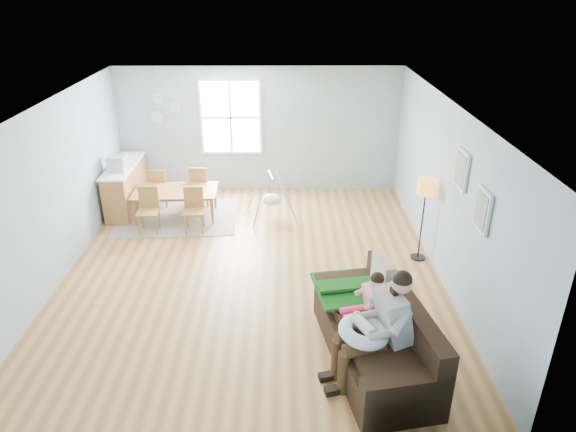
{
  "coord_description": "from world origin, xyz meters",
  "views": [
    {
      "loc": [
        0.52,
        -7.22,
        4.38
      ],
      "look_at": [
        0.58,
        -0.06,
        1.0
      ],
      "focal_mm": 32.0,
      "sensor_mm": 36.0,
      "label": 1
    }
  ],
  "objects_px": {
    "sofa": "(378,338)",
    "chair_ne": "(200,183)",
    "monitor": "(117,163)",
    "chair_nw": "(159,185)",
    "baby_swing": "(271,199)",
    "dining_table": "(176,204)",
    "chair_sw": "(148,207)",
    "counter": "(126,187)",
    "father": "(379,325)",
    "toddler": "(368,299)",
    "chair_se": "(194,207)",
    "storage_cube": "(421,374)",
    "floor_lamp": "(426,194)"
  },
  "relations": [
    {
      "from": "sofa",
      "to": "chair_sw",
      "type": "bearing_deg",
      "value": 135.52
    },
    {
      "from": "chair_ne",
      "to": "monitor",
      "type": "xyz_separation_m",
      "value": [
        -1.47,
        -0.47,
        0.61
      ]
    },
    {
      "from": "monitor",
      "to": "chair_se",
      "type": "bearing_deg",
      "value": -24.04
    },
    {
      "from": "monitor",
      "to": "chair_ne",
      "type": "bearing_deg",
      "value": 17.62
    },
    {
      "from": "dining_table",
      "to": "floor_lamp",
      "type": "bearing_deg",
      "value": -23.24
    },
    {
      "from": "floor_lamp",
      "to": "counter",
      "type": "height_order",
      "value": "floor_lamp"
    },
    {
      "from": "storage_cube",
      "to": "chair_nw",
      "type": "distance_m",
      "value": 6.72
    },
    {
      "from": "father",
      "to": "counter",
      "type": "xyz_separation_m",
      "value": [
        -4.29,
        4.98,
        -0.3
      ]
    },
    {
      "from": "toddler",
      "to": "monitor",
      "type": "distance_m",
      "value": 5.92
    },
    {
      "from": "baby_swing",
      "to": "counter",
      "type": "bearing_deg",
      "value": 170.82
    },
    {
      "from": "chair_sw",
      "to": "chair_ne",
      "type": "xyz_separation_m",
      "value": [
        0.77,
        1.18,
        0.0
      ]
    },
    {
      "from": "chair_se",
      "to": "chair_ne",
      "type": "distance_m",
      "value": 1.15
    },
    {
      "from": "father",
      "to": "counter",
      "type": "distance_m",
      "value": 6.58
    },
    {
      "from": "chair_sw",
      "to": "baby_swing",
      "type": "relative_size",
      "value": 0.81
    },
    {
      "from": "chair_se",
      "to": "counter",
      "type": "relative_size",
      "value": 0.49
    },
    {
      "from": "chair_sw",
      "to": "monitor",
      "type": "distance_m",
      "value": 1.17
    },
    {
      "from": "toddler",
      "to": "baby_swing",
      "type": "xyz_separation_m",
      "value": [
        -1.28,
        3.95,
        -0.36
      ]
    },
    {
      "from": "storage_cube",
      "to": "floor_lamp",
      "type": "bearing_deg",
      "value": 76.83
    },
    {
      "from": "sofa",
      "to": "floor_lamp",
      "type": "relative_size",
      "value": 1.66
    },
    {
      "from": "chair_ne",
      "to": "monitor",
      "type": "relative_size",
      "value": 2.56
    },
    {
      "from": "storage_cube",
      "to": "father",
      "type": "bearing_deg",
      "value": 156.67
    },
    {
      "from": "father",
      "to": "storage_cube",
      "type": "bearing_deg",
      "value": -23.33
    },
    {
      "from": "sofa",
      "to": "chair_nw",
      "type": "relative_size",
      "value": 2.9
    },
    {
      "from": "sofa",
      "to": "chair_ne",
      "type": "xyz_separation_m",
      "value": [
        -2.89,
        4.78,
        0.16
      ]
    },
    {
      "from": "counter",
      "to": "baby_swing",
      "type": "relative_size",
      "value": 1.6
    },
    {
      "from": "toddler",
      "to": "dining_table",
      "type": "distance_m",
      "value": 5.11
    },
    {
      "from": "dining_table",
      "to": "chair_nw",
      "type": "relative_size",
      "value": 1.96
    },
    {
      "from": "chair_nw",
      "to": "chair_ne",
      "type": "relative_size",
      "value": 0.96
    },
    {
      "from": "chair_sw",
      "to": "counter",
      "type": "distance_m",
      "value": 1.26
    },
    {
      "from": "storage_cube",
      "to": "chair_nw",
      "type": "relative_size",
      "value": 0.7
    },
    {
      "from": "chair_ne",
      "to": "counter",
      "type": "height_order",
      "value": "counter"
    },
    {
      "from": "father",
      "to": "baby_swing",
      "type": "distance_m",
      "value": 4.7
    },
    {
      "from": "toddler",
      "to": "storage_cube",
      "type": "xyz_separation_m",
      "value": [
        0.53,
        -0.75,
        -0.51
      ]
    },
    {
      "from": "toddler",
      "to": "floor_lamp",
      "type": "xyz_separation_m",
      "value": [
        1.25,
        2.32,
        0.43
      ]
    },
    {
      "from": "dining_table",
      "to": "chair_se",
      "type": "xyz_separation_m",
      "value": [
        0.44,
        -0.56,
        0.18
      ]
    },
    {
      "from": "father",
      "to": "chair_nw",
      "type": "relative_size",
      "value": 1.76
    },
    {
      "from": "monitor",
      "to": "chair_nw",
      "type": "bearing_deg",
      "value": 34.28
    },
    {
      "from": "chair_nw",
      "to": "baby_swing",
      "type": "distance_m",
      "value": 2.4
    },
    {
      "from": "storage_cube",
      "to": "toddler",
      "type": "bearing_deg",
      "value": 124.86
    },
    {
      "from": "father",
      "to": "chair_ne",
      "type": "relative_size",
      "value": 1.69
    },
    {
      "from": "chair_se",
      "to": "monitor",
      "type": "relative_size",
      "value": 2.48
    },
    {
      "from": "chair_se",
      "to": "chair_ne",
      "type": "height_order",
      "value": "chair_ne"
    },
    {
      "from": "monitor",
      "to": "baby_swing",
      "type": "relative_size",
      "value": 0.32
    },
    {
      "from": "father",
      "to": "chair_se",
      "type": "bearing_deg",
      "value": 124.65
    },
    {
      "from": "father",
      "to": "chair_nw",
      "type": "bearing_deg",
      "value": 125.58
    },
    {
      "from": "chair_nw",
      "to": "chair_se",
      "type": "bearing_deg",
      "value": -51.28
    },
    {
      "from": "storage_cube",
      "to": "chair_ne",
      "type": "xyz_separation_m",
      "value": [
        -3.3,
        5.34,
        0.23
      ]
    },
    {
      "from": "chair_ne",
      "to": "baby_swing",
      "type": "bearing_deg",
      "value": -22.79
    },
    {
      "from": "dining_table",
      "to": "chair_nw",
      "type": "distance_m",
      "value": 0.74
    },
    {
      "from": "dining_table",
      "to": "chair_ne",
      "type": "relative_size",
      "value": 1.88
    }
  ]
}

